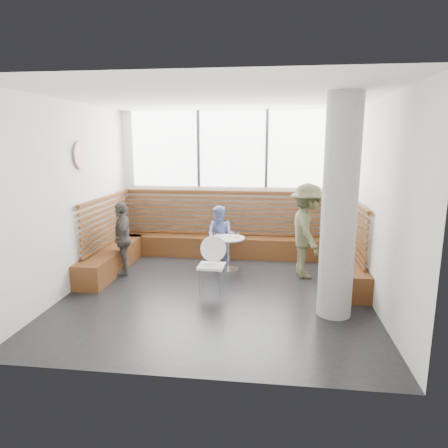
# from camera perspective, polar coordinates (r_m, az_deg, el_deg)

# --- Properties ---
(room) EXTENTS (5.00, 5.00, 3.20)m
(room) POSITION_cam_1_polar(r_m,az_deg,el_deg) (6.48, -1.08, 3.44)
(room) COLOR silver
(room) RESTS_ON ground
(booth) EXTENTS (5.00, 2.50, 1.44)m
(booth) POSITION_cam_1_polar(r_m,az_deg,el_deg) (8.44, 0.65, -2.88)
(booth) COLOR #4C2A13
(booth) RESTS_ON ground
(concrete_column) EXTENTS (0.50, 0.50, 3.20)m
(concrete_column) POSITION_cam_1_polar(r_m,az_deg,el_deg) (5.90, 16.16, 2.13)
(concrete_column) COLOR gray
(concrete_column) RESTS_ON ground
(wall_art) EXTENTS (0.03, 0.50, 0.50)m
(wall_art) POSITION_cam_1_polar(r_m,az_deg,el_deg) (7.54, -19.75, 9.26)
(wall_art) COLOR white
(wall_art) RESTS_ON room
(cafe_table) EXTENTS (0.65, 0.65, 0.67)m
(cafe_table) POSITION_cam_1_polar(r_m,az_deg,el_deg) (7.94, 0.62, -3.27)
(cafe_table) COLOR silver
(cafe_table) RESTS_ON ground
(cafe_chair) EXTENTS (0.45, 0.44, 0.95)m
(cafe_chair) POSITION_cam_1_polar(r_m,az_deg,el_deg) (6.83, -1.71, -5.13)
(cafe_chair) COLOR white
(cafe_chair) RESTS_ON ground
(adult_man) EXTENTS (0.85, 1.25, 1.79)m
(adult_man) POSITION_cam_1_polar(r_m,az_deg,el_deg) (7.63, 11.72, -0.96)
(adult_man) COLOR #4D5136
(adult_man) RESTS_ON ground
(child_back) EXTENTS (0.71, 0.62, 1.25)m
(child_back) POSITION_cam_1_polar(r_m,az_deg,el_deg) (8.22, -0.49, -1.73)
(child_back) COLOR #7384C8
(child_back) RESTS_ON ground
(child_left) EXTENTS (0.61, 0.90, 1.42)m
(child_left) POSITION_cam_1_polar(r_m,az_deg,el_deg) (7.92, -14.29, -1.99)
(child_left) COLOR #4A4743
(child_left) RESTS_ON ground
(plate_near) EXTENTS (0.20, 0.20, 0.01)m
(plate_near) POSITION_cam_1_polar(r_m,az_deg,el_deg) (8.03, -0.38, -1.64)
(plate_near) COLOR white
(plate_near) RESTS_ON cafe_table
(plate_far) EXTENTS (0.22, 0.22, 0.02)m
(plate_far) POSITION_cam_1_polar(r_m,az_deg,el_deg) (8.01, 1.00, -1.68)
(plate_far) COLOR white
(plate_far) RESTS_ON cafe_table
(glass_left) EXTENTS (0.07, 0.07, 0.11)m
(glass_left) POSITION_cam_1_polar(r_m,az_deg,el_deg) (7.83, -0.81, -1.65)
(glass_left) COLOR white
(glass_left) RESTS_ON cafe_table
(glass_mid) EXTENTS (0.07, 0.07, 0.10)m
(glass_mid) POSITION_cam_1_polar(r_m,az_deg,el_deg) (7.80, 0.88, -1.71)
(glass_mid) COLOR white
(glass_mid) RESTS_ON cafe_table
(glass_right) EXTENTS (0.08, 0.08, 0.12)m
(glass_right) POSITION_cam_1_polar(r_m,az_deg,el_deg) (7.85, 1.82, -1.58)
(glass_right) COLOR white
(glass_right) RESTS_ON cafe_table
(menu_card) EXTENTS (0.22, 0.15, 0.00)m
(menu_card) POSITION_cam_1_polar(r_m,az_deg,el_deg) (7.75, 1.09, -2.17)
(menu_card) COLOR #A5C64C
(menu_card) RESTS_ON cafe_table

